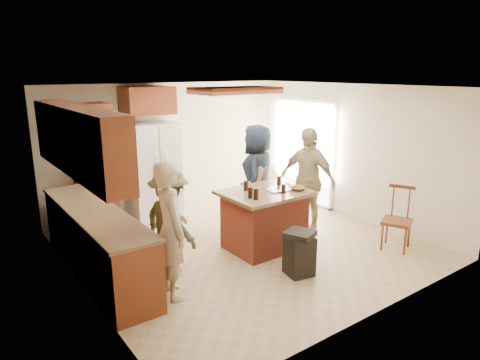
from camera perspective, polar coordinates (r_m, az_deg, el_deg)
room_shell at (r=10.80m, az=14.09°, el=4.07°), size 8.00×5.20×5.00m
person_front_left at (r=5.26m, az=-9.20°, el=-6.64°), size 0.57×0.70×1.72m
person_behind_left at (r=7.64m, az=1.94°, el=-0.47°), size 0.85×0.66×1.54m
person_behind_right at (r=7.62m, az=2.32°, el=0.60°), size 1.05×1.03×1.82m
person_side_right at (r=7.40m, az=8.93°, el=-0.00°), size 0.76×1.16×1.82m
person_counter at (r=5.93m, az=-9.36°, el=-5.48°), size 0.61×1.02×1.47m
left_cabinetry at (r=6.04m, az=-19.36°, el=-3.55°), size 0.64×3.00×2.30m
back_wall_units at (r=7.88m, az=-17.17°, el=3.90°), size 1.80×0.60×2.45m
refrigerator at (r=8.18m, az=-11.57°, el=1.20°), size 0.90×0.76×1.80m
kitchen_island at (r=6.71m, az=3.28°, el=-5.26°), size 1.28×1.03×0.93m
island_items at (r=6.59m, az=5.08°, el=-1.14°), size 1.01×0.62×0.15m
trash_bin at (r=5.98m, az=7.91°, el=-9.57°), size 0.47×0.47×0.63m
spindle_chair at (r=7.12m, az=20.23°, el=-5.16°), size 0.55×0.55×0.99m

